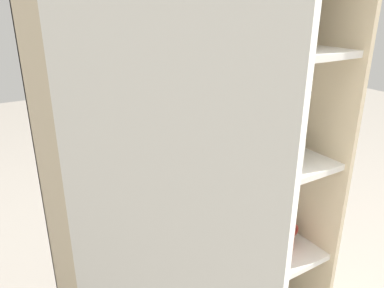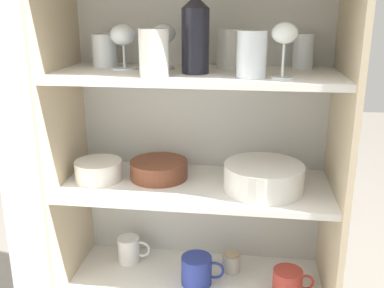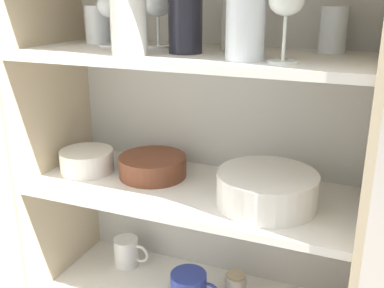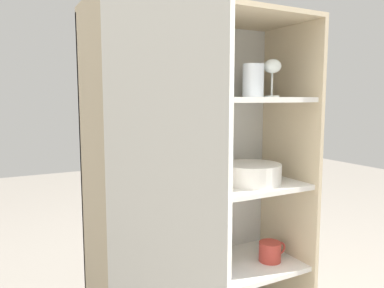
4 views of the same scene
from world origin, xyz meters
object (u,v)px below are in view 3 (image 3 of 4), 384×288
wine_bottle (184,4)px  mixing_bowl_large (153,165)px  plate_stack_white (267,189)px  storage_jar (236,284)px  serving_bowl_small (87,160)px

wine_bottle → mixing_bowl_large: 0.44m
plate_stack_white → storage_jar: plate_stack_white is taller
serving_bowl_small → storage_jar: 0.55m
mixing_bowl_large → serving_bowl_small: size_ratio=1.24×
wine_bottle → mixing_bowl_large: (-0.12, 0.06, -0.42)m
wine_bottle → serving_bowl_small: wine_bottle is taller
wine_bottle → serving_bowl_small: bearing=176.3°
plate_stack_white → mixing_bowl_large: plate_stack_white is taller
wine_bottle → mixing_bowl_large: size_ratio=1.33×
wine_bottle → storage_jar: size_ratio=3.60×
mixing_bowl_large → storage_jar: bearing=7.2°
plate_stack_white → serving_bowl_small: (-0.52, 0.02, -0.01)m
wine_bottle → serving_bowl_small: 0.52m
plate_stack_white → storage_jar: bearing=136.8°
wine_bottle → plate_stack_white: size_ratio=1.03×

